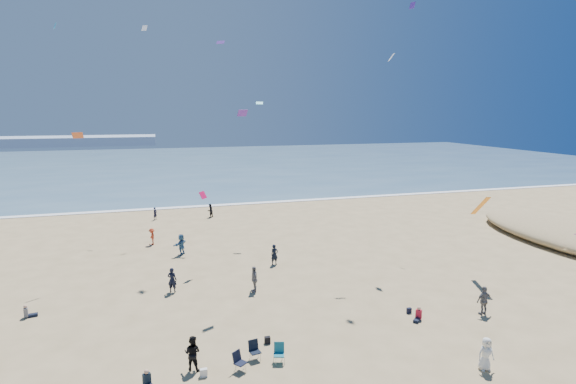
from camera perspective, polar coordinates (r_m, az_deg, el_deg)
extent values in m
cube|color=#476B84|center=(110.32, -13.82, 3.41)|extent=(220.00, 100.00, 0.06)
cube|color=white|center=(60.98, -11.63, -1.82)|extent=(220.00, 1.20, 0.08)
ellipsoid|color=tan|center=(51.82, 32.72, -4.68)|extent=(10.00, 22.00, 2.20)
imported|color=black|center=(54.84, -16.51, -2.64)|extent=(0.62, 0.63, 1.47)
imported|color=white|center=(25.27, 23.83, -18.29)|extent=(0.87, 0.63, 1.67)
imported|color=black|center=(33.02, -14.50, -10.77)|extent=(0.76, 0.64, 1.78)
imported|color=black|center=(23.79, -12.04, -19.36)|extent=(1.07, 0.99, 1.76)
imported|color=slate|center=(32.16, -4.31, -10.97)|extent=(0.49, 1.10, 1.85)
imported|color=#356493|center=(41.04, -13.40, -6.49)|extent=(1.49, 1.71, 1.87)
imported|color=black|center=(54.54, -9.88, -2.34)|extent=(1.00, 0.99, 1.63)
imported|color=slate|center=(31.21, 23.63, -12.52)|extent=(1.11, 0.52, 1.85)
imported|color=black|center=(37.42, -1.73, -7.96)|extent=(0.69, 0.52, 1.72)
imported|color=red|center=(44.77, -16.90, -5.44)|extent=(0.74, 1.10, 1.58)
cube|color=silver|center=(23.50, -10.67, -21.62)|extent=(0.35, 0.20, 0.40)
cube|color=black|center=(25.89, -2.63, -18.27)|extent=(0.30, 0.22, 0.38)
cube|color=black|center=(30.19, 15.12, -14.32)|extent=(0.28, 0.18, 0.34)
cube|color=white|center=(40.28, 12.99, 16.34)|extent=(0.60, 0.69, 0.61)
cube|color=#5B2696|center=(30.90, -5.80, 9.96)|extent=(0.79, 0.56, 0.45)
cube|color=#1DC1CD|center=(45.40, -3.65, 11.21)|extent=(0.74, 0.49, 0.27)
cube|color=#5328A7|center=(48.97, 15.52, 21.88)|extent=(0.45, 0.63, 0.65)
cube|color=white|center=(53.29, -17.77, 19.22)|extent=(0.68, 0.63, 0.62)
cube|color=#522992|center=(48.24, -8.57, 18.29)|extent=(0.92, 0.75, 0.35)
cube|color=orange|center=(37.48, -25.15, 6.54)|extent=(0.79, 0.65, 0.44)
cube|color=#239BDC|center=(41.04, -27.49, 18.22)|extent=(0.34, 0.58, 0.44)
cube|color=#CD0E48|center=(36.10, -10.75, -0.39)|extent=(0.69, 0.79, 0.55)
cube|color=orange|center=(36.82, 23.24, -1.63)|extent=(0.35, 2.64, 1.87)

